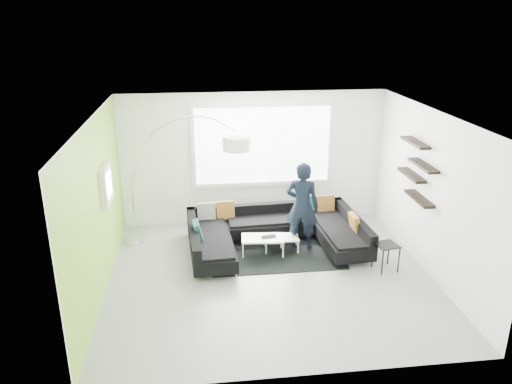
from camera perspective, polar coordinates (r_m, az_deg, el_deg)
ground at (r=8.73m, az=1.61°, el=-9.67°), size 5.50×5.50×0.00m
room_shell at (r=8.19m, az=1.78°, el=2.13°), size 5.54×5.04×2.82m
sectional_sofa at (r=9.53m, az=2.28°, el=-4.90°), size 3.37×2.20×0.70m
rug at (r=9.61m, az=2.16°, el=-6.70°), size 2.45×1.79×0.01m
coffee_table at (r=9.50m, az=1.85°, el=-5.94°), size 1.06×0.67×0.33m
arc_lamp at (r=9.80m, az=-14.13°, el=1.12°), size 2.38×0.90×2.50m
side_table at (r=9.12m, az=14.59°, el=-7.22°), size 0.43×0.43×0.50m
person at (r=9.44m, az=5.29°, el=-1.62°), size 0.92×0.85×1.72m
laptop at (r=9.34m, az=1.54°, el=-5.22°), size 0.36×0.29×0.02m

